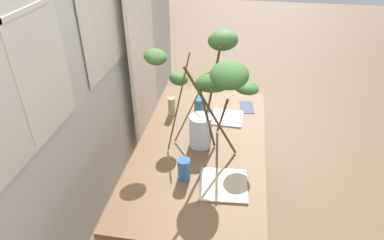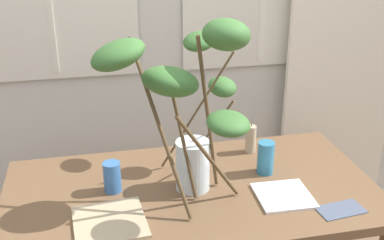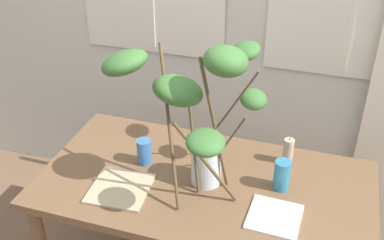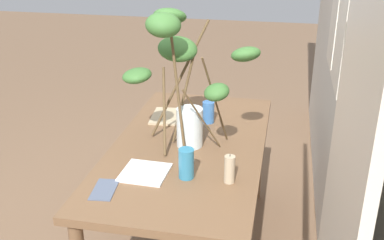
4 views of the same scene
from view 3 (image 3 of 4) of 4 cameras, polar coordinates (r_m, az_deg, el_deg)
The scene contains 7 objects.
dining_table at distance 2.21m, azimuth 1.50°, elevation -9.28°, with size 1.52×0.80×0.72m.
vase_with_branches at distance 1.88m, azimuth 0.71°, elevation 1.69°, with size 0.66×0.72×0.72m.
drinking_glass_blue_left at distance 2.24m, azimuth -5.86°, elevation -3.87°, with size 0.07×0.07×0.13m, color #386BAD.
drinking_glass_blue_right at distance 2.11m, azimuth 10.93°, elevation -6.64°, with size 0.07×0.07×0.14m, color teal.
plate_square_left at distance 2.13m, azimuth -8.77°, elevation -8.27°, with size 0.26×0.26×0.01m, color tan.
plate_square_right at distance 2.00m, azimuth 10.05°, elevation -11.59°, with size 0.21×0.21×0.01m, color white.
pillar_candle at distance 2.27m, azimuth 11.68°, elevation -3.76°, with size 0.05×0.05×0.14m.
Camera 3 is at (0.46, -1.60, 2.08)m, focal length 43.59 mm.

